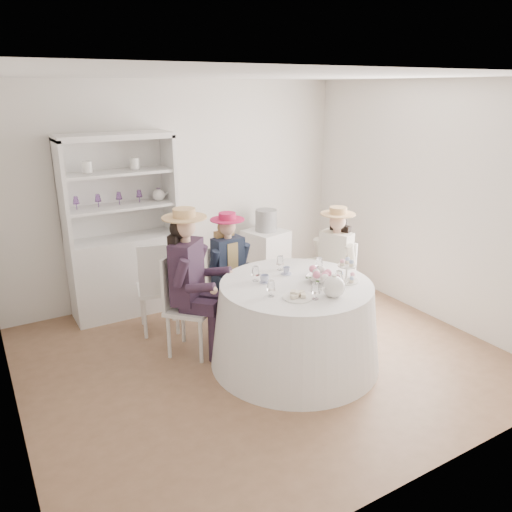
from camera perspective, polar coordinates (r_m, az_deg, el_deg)
ground at (r=5.20m, az=0.57°, el=-11.32°), size 4.50×4.50×0.00m
ceiling at (r=4.50m, az=0.69°, el=19.93°), size 4.50×4.50×0.00m
wall_back at (r=6.42m, az=-8.71°, el=7.26°), size 4.50×0.00×4.50m
wall_front at (r=3.23m, az=19.35°, el=-5.31°), size 4.50×0.00×4.50m
wall_right at (r=6.11m, az=19.09°, el=5.86°), size 0.00×4.50×4.50m
tea_table at (r=4.93m, az=4.50°, el=-7.69°), size 1.66×1.66×0.84m
hutch at (r=6.10m, az=-14.88°, el=0.45°), size 1.32×0.62×2.13m
side_table at (r=6.84m, az=1.13°, el=-0.20°), size 0.60×0.60×0.77m
hatbox at (r=6.68m, az=1.15°, el=4.10°), size 0.33×0.33×0.29m
guest_left at (r=4.95m, az=-7.62°, el=-2.11°), size 0.64×0.65×1.52m
guest_mid at (r=5.54m, az=-3.10°, el=-0.87°), size 0.49×0.50×1.32m
guest_right at (r=5.70m, az=8.97°, el=-0.31°), size 0.57×0.51×1.36m
spare_chair at (r=5.53m, az=-11.11°, el=-3.27°), size 0.53×0.53×1.06m
teacup_a at (r=4.75m, az=0.99°, el=-2.68°), size 0.10×0.10×0.07m
teacup_b at (r=4.96m, az=3.50°, el=-1.73°), size 0.09×0.09×0.07m
teacup_c at (r=4.97m, az=6.62°, el=-1.76°), size 0.12×0.12×0.07m
flower_bowl at (r=4.81m, az=7.17°, el=-2.62°), size 0.30×0.30×0.06m
flower_arrangement at (r=4.75m, az=7.40°, el=-2.03°), size 0.19×0.19×0.07m
table_teapot at (r=4.49m, az=8.89°, el=-3.47°), size 0.28×0.20×0.21m
sandwich_plate at (r=4.44m, az=4.78°, el=-4.61°), size 0.27×0.27×0.06m
cupcake_stand at (r=4.84m, az=10.29°, el=-1.95°), size 0.24×0.24×0.22m
stemware_set at (r=4.73m, az=4.65°, el=-2.29°), size 0.82×0.85×0.15m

